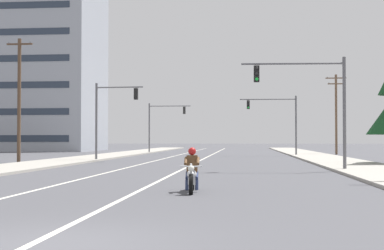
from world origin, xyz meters
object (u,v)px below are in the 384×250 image
at_px(utility_pole_right_far, 336,111).
at_px(apartment_building_far_left_block, 29,64).
at_px(traffic_signal_near_left, 109,110).
at_px(utility_pole_left_near, 19,98).
at_px(traffic_signal_mid_right, 279,116).
at_px(traffic_signal_mid_left, 161,120).
at_px(traffic_signal_near_right, 314,95).
at_px(motorcycle_with_rider, 192,174).

bearing_deg(utility_pole_right_far, apartment_building_far_left_block, 158.66).
relative_size(traffic_signal_near_left, utility_pole_left_near, 0.68).
relative_size(traffic_signal_mid_right, utility_pole_right_far, 0.69).
distance_m(traffic_signal_mid_left, utility_pole_left_near, 29.41).
bearing_deg(utility_pole_left_near, traffic_signal_near_right, -23.37).
xyz_separation_m(traffic_signal_mid_left, utility_pole_left_near, (-6.26, -28.73, 0.64)).
bearing_deg(traffic_signal_near_left, traffic_signal_mid_right, 45.21).
bearing_deg(traffic_signal_mid_left, traffic_signal_near_right, -69.54).
height_order(traffic_signal_mid_right, traffic_signal_mid_left, same).
height_order(utility_pole_left_near, apartment_building_far_left_block, apartment_building_far_left_block).
bearing_deg(motorcycle_with_rider, traffic_signal_near_right, 65.97).
bearing_deg(utility_pole_right_far, traffic_signal_mid_left, 167.22).
xyz_separation_m(traffic_signal_mid_right, utility_pole_left_near, (-20.13, -18.20, 0.61)).
xyz_separation_m(traffic_signal_near_left, apartment_building_far_left_block, (-21.54, 36.87, 8.94)).
xyz_separation_m(traffic_signal_near_right, traffic_signal_near_left, (-14.40, 12.56, -0.11)).
distance_m(traffic_signal_mid_right, traffic_signal_mid_left, 17.41).
relative_size(traffic_signal_near_left, utility_pole_right_far, 0.69).
xyz_separation_m(utility_pole_right_far, apartment_building_far_left_block, (-42.55, 16.63, 8.11)).
distance_m(motorcycle_with_rider, traffic_signal_mid_right, 39.80).
bearing_deg(traffic_signal_mid_left, utility_pole_right_far, -12.78).
relative_size(traffic_signal_near_right, utility_pole_right_far, 0.69).
relative_size(traffic_signal_near_right, apartment_building_far_left_block, 0.24).
xyz_separation_m(traffic_signal_near_right, utility_pole_left_near, (-20.24, 8.75, 0.62)).
xyz_separation_m(traffic_signal_mid_left, utility_pole_right_far, (20.59, -4.67, 0.74)).
distance_m(traffic_signal_near_left, apartment_building_far_left_block, 43.63).
relative_size(motorcycle_with_rider, utility_pole_left_near, 0.24).
relative_size(motorcycle_with_rider, traffic_signal_mid_left, 0.35).
relative_size(utility_pole_left_near, apartment_building_far_left_block, 0.35).
distance_m(traffic_signal_near_left, utility_pole_right_far, 29.19).
height_order(traffic_signal_mid_left, utility_pole_left_near, utility_pole_left_near).
bearing_deg(apartment_building_far_left_block, traffic_signal_near_left, -59.71).
bearing_deg(traffic_signal_mid_right, apartment_building_far_left_block, 147.89).
distance_m(traffic_signal_near_right, utility_pole_left_near, 22.06).
bearing_deg(traffic_signal_near_right, traffic_signal_mid_right, 90.25).
height_order(motorcycle_with_rider, traffic_signal_mid_left, traffic_signal_mid_left).
bearing_deg(traffic_signal_near_left, utility_pole_left_near, -146.87).
xyz_separation_m(traffic_signal_mid_left, apartment_building_far_left_block, (-21.96, 11.96, 8.85)).
bearing_deg(motorcycle_with_rider, apartment_building_far_left_block, 116.24).
relative_size(motorcycle_with_rider, apartment_building_far_left_block, 0.08).
bearing_deg(motorcycle_with_rider, utility_pole_left_near, 124.98).
bearing_deg(traffic_signal_mid_right, traffic_signal_near_left, -134.79).
bearing_deg(utility_pole_right_far, traffic_signal_near_left, -136.06).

